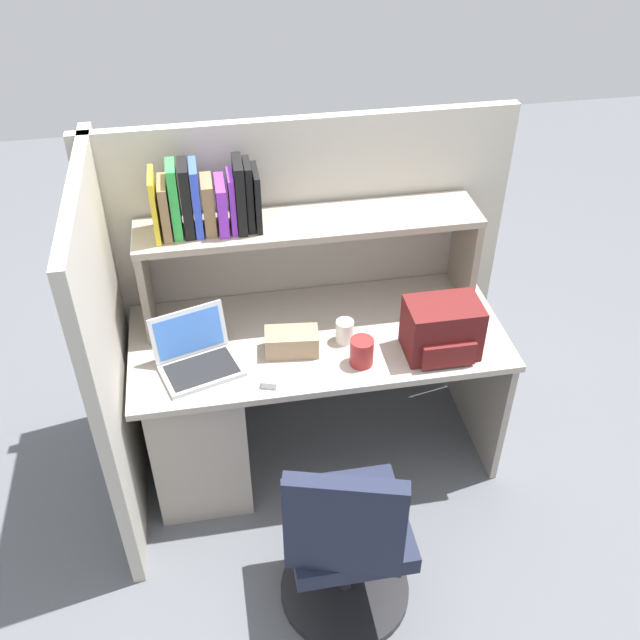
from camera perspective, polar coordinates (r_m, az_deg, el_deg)
name	(u,v)px	position (r m, az deg, el deg)	size (l,w,h in m)	color
ground_plane	(318,450)	(3.62, -0.14, -10.14)	(8.00, 8.00, 0.00)	#595B60
desk	(233,400)	(3.30, -6.86, -6.29)	(1.60, 0.70, 0.73)	#AAA093
cubicle_partition_rear	(304,276)	(3.38, -1.28, 3.44)	(1.84, 0.05, 1.55)	#B2ADA0
cubicle_partition_left	(113,357)	(3.05, -15.95, -2.84)	(0.05, 1.06, 1.55)	#B2ADA0
overhead_hutch	(310,240)	(3.07, -0.82, 6.26)	(1.44, 0.28, 0.45)	gray
reference_books_on_shelf	(206,201)	(2.92, -8.91, 9.23)	(0.42, 0.19, 0.30)	yellow
laptop	(197,356)	(2.97, -9.67, -2.79)	(0.37, 0.33, 0.22)	#B7BABF
backpack	(442,330)	(3.00, 9.58, -0.75)	(0.30, 0.23, 0.24)	#591919
computer_mouse	(271,377)	(2.89, -3.84, -4.52)	(0.06, 0.10, 0.03)	silver
paper_cup	(345,331)	(3.05, 1.95, -0.89)	(0.08, 0.08, 0.10)	white
tissue_box	(292,342)	(3.00, -2.24, -1.72)	(0.22, 0.12, 0.10)	#9E7F60
snack_canister	(362,352)	(2.94, 3.29, -2.52)	(0.10, 0.10, 0.12)	maroon
office_chair	(346,546)	(2.80, 2.02, -17.30)	(0.52, 0.54, 0.93)	black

